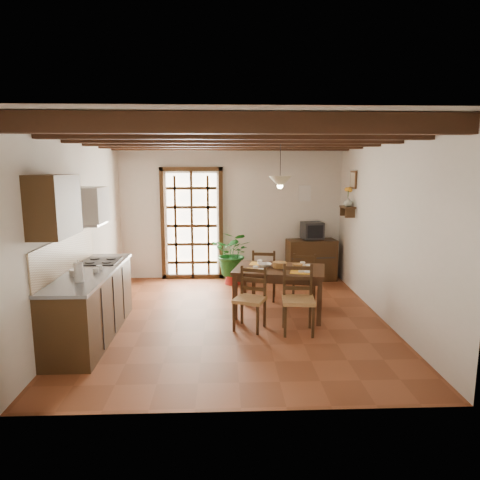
{
  "coord_description": "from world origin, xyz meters",
  "views": [
    {
      "loc": [
        -0.15,
        -6.21,
        2.29
      ],
      "look_at": [
        0.1,
        0.4,
        1.15
      ],
      "focal_mm": 32.0,
      "sensor_mm": 36.0,
      "label": 1
    }
  ],
  "objects_px": {
    "dining_table": "(279,274)",
    "chair_near_left": "(250,310)",
    "crt_tv": "(312,230)",
    "chair_far_right": "(304,286)",
    "chair_far_left": "(264,284)",
    "sideboard": "(311,260)",
    "chair_near_right": "(298,312)",
    "potted_plant": "(233,255)",
    "pendant_lamp": "(280,181)",
    "kitchen_counter": "(91,303)"
  },
  "relations": [
    {
      "from": "kitchen_counter",
      "to": "dining_table",
      "type": "relative_size",
      "value": 1.47
    },
    {
      "from": "dining_table",
      "to": "potted_plant",
      "type": "height_order",
      "value": "potted_plant"
    },
    {
      "from": "chair_near_left",
      "to": "chair_far_right",
      "type": "relative_size",
      "value": 1.01
    },
    {
      "from": "potted_plant",
      "to": "pendant_lamp",
      "type": "bearing_deg",
      "value": -68.12
    },
    {
      "from": "chair_near_left",
      "to": "chair_far_left",
      "type": "height_order",
      "value": "chair_far_left"
    },
    {
      "from": "chair_far_right",
      "to": "crt_tv",
      "type": "relative_size",
      "value": 1.95
    },
    {
      "from": "kitchen_counter",
      "to": "chair_near_right",
      "type": "distance_m",
      "value": 2.83
    },
    {
      "from": "chair_near_left",
      "to": "chair_near_right",
      "type": "height_order",
      "value": "chair_near_right"
    },
    {
      "from": "chair_far_right",
      "to": "potted_plant",
      "type": "bearing_deg",
      "value": -37.23
    },
    {
      "from": "dining_table",
      "to": "chair_near_left",
      "type": "distance_m",
      "value": 0.86
    },
    {
      "from": "chair_near_right",
      "to": "crt_tv",
      "type": "xyz_separation_m",
      "value": [
        0.75,
        2.78,
        0.73
      ]
    },
    {
      "from": "kitchen_counter",
      "to": "chair_near_right",
      "type": "bearing_deg",
      "value": 0.74
    },
    {
      "from": "chair_near_right",
      "to": "dining_table",
      "type": "bearing_deg",
      "value": 107.22
    },
    {
      "from": "dining_table",
      "to": "chair_near_left",
      "type": "xyz_separation_m",
      "value": [
        -0.49,
        -0.6,
        -0.37
      ]
    },
    {
      "from": "chair_near_right",
      "to": "potted_plant",
      "type": "height_order",
      "value": "potted_plant"
    },
    {
      "from": "dining_table",
      "to": "crt_tv",
      "type": "xyz_separation_m",
      "value": [
        0.92,
        2.02,
        0.37
      ]
    },
    {
      "from": "chair_near_right",
      "to": "potted_plant",
      "type": "distance_m",
      "value": 2.7
    },
    {
      "from": "chair_far_left",
      "to": "crt_tv",
      "type": "height_order",
      "value": "crt_tv"
    },
    {
      "from": "dining_table",
      "to": "chair_near_left",
      "type": "relative_size",
      "value": 1.74
    },
    {
      "from": "chair_far_left",
      "to": "chair_far_right",
      "type": "relative_size",
      "value": 1.03
    },
    {
      "from": "sideboard",
      "to": "potted_plant",
      "type": "xyz_separation_m",
      "value": [
        -1.59,
        -0.24,
        0.15
      ]
    },
    {
      "from": "chair_near_left",
      "to": "crt_tv",
      "type": "bearing_deg",
      "value": 84.0
    },
    {
      "from": "chair_far_left",
      "to": "potted_plant",
      "type": "xyz_separation_m",
      "value": [
        -0.51,
        1.03,
        0.29
      ]
    },
    {
      "from": "chair_far_left",
      "to": "chair_far_right",
      "type": "xyz_separation_m",
      "value": [
        0.66,
        -0.16,
        -0.01
      ]
    },
    {
      "from": "dining_table",
      "to": "chair_near_right",
      "type": "height_order",
      "value": "chair_near_right"
    },
    {
      "from": "chair_far_right",
      "to": "crt_tv",
      "type": "distance_m",
      "value": 1.66
    },
    {
      "from": "chair_near_right",
      "to": "chair_far_right",
      "type": "distance_m",
      "value": 1.4
    },
    {
      "from": "kitchen_counter",
      "to": "crt_tv",
      "type": "xyz_separation_m",
      "value": [
        3.58,
        2.82,
        0.55
      ]
    },
    {
      "from": "chair_far_left",
      "to": "pendant_lamp",
      "type": "xyz_separation_m",
      "value": [
        0.17,
        -0.66,
        1.8
      ]
    },
    {
      "from": "chair_near_left",
      "to": "chair_far_left",
      "type": "relative_size",
      "value": 0.98
    },
    {
      "from": "dining_table",
      "to": "crt_tv",
      "type": "height_order",
      "value": "crt_tv"
    },
    {
      "from": "dining_table",
      "to": "chair_far_right",
      "type": "relative_size",
      "value": 1.77
    },
    {
      "from": "chair_far_left",
      "to": "crt_tv",
      "type": "xyz_separation_m",
      "value": [
        1.08,
        1.27,
        0.74
      ]
    },
    {
      "from": "sideboard",
      "to": "crt_tv",
      "type": "height_order",
      "value": "crt_tv"
    },
    {
      "from": "chair_near_right",
      "to": "pendant_lamp",
      "type": "xyz_separation_m",
      "value": [
        -0.17,
        0.86,
        1.78
      ]
    },
    {
      "from": "dining_table",
      "to": "chair_far_right",
      "type": "xyz_separation_m",
      "value": [
        0.5,
        0.6,
        -0.37
      ]
    },
    {
      "from": "kitchen_counter",
      "to": "dining_table",
      "type": "bearing_deg",
      "value": 16.64
    },
    {
      "from": "kitchen_counter",
      "to": "chair_near_left",
      "type": "distance_m",
      "value": 2.18
    },
    {
      "from": "kitchen_counter",
      "to": "chair_near_right",
      "type": "relative_size",
      "value": 2.38
    },
    {
      "from": "chair_far_left",
      "to": "sideboard",
      "type": "bearing_deg",
      "value": -121.81
    },
    {
      "from": "sideboard",
      "to": "crt_tv",
      "type": "relative_size",
      "value": 2.19
    },
    {
      "from": "dining_table",
      "to": "chair_near_right",
      "type": "bearing_deg",
      "value": -64.07
    },
    {
      "from": "chair_near_right",
      "to": "sideboard",
      "type": "xyz_separation_m",
      "value": [
        0.75,
        2.79,
        0.12
      ]
    },
    {
      "from": "dining_table",
      "to": "crt_tv",
      "type": "distance_m",
      "value": 2.25
    },
    {
      "from": "chair_far_right",
      "to": "chair_near_right",
      "type": "bearing_deg",
      "value": 84.37
    },
    {
      "from": "dining_table",
      "to": "sideboard",
      "type": "relative_size",
      "value": 1.57
    },
    {
      "from": "dining_table",
      "to": "sideboard",
      "type": "height_order",
      "value": "sideboard"
    },
    {
      "from": "sideboard",
      "to": "crt_tv",
      "type": "distance_m",
      "value": 0.61
    },
    {
      "from": "kitchen_counter",
      "to": "chair_near_right",
      "type": "xyz_separation_m",
      "value": [
        2.83,
        0.04,
        -0.18
      ]
    },
    {
      "from": "chair_near_left",
      "to": "chair_near_right",
      "type": "relative_size",
      "value": 0.93
    }
  ]
}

